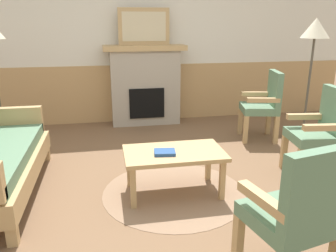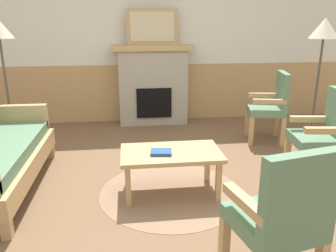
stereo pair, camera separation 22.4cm
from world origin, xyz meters
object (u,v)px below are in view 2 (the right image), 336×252
(coffee_table, at_px, (171,157))
(book_on_table, at_px, (161,152))
(armchair_front_left, at_px, (282,215))
(armchair_by_window_left, at_px, (271,104))
(floor_lamp_by_chairs, at_px, (323,37))
(framed_picture, at_px, (152,27))
(armchair_near_fireplace, at_px, (324,132))
(fireplace, at_px, (153,84))

(coffee_table, distance_m, book_on_table, 0.13)
(book_on_table, bearing_deg, armchair_front_left, -65.88)
(armchair_by_window_left, height_order, floor_lamp_by_chairs, floor_lamp_by_chairs)
(framed_picture, height_order, book_on_table, framed_picture)
(framed_picture, height_order, armchair_front_left, framed_picture)
(coffee_table, xyz_separation_m, armchair_near_fireplace, (1.62, 0.10, 0.15))
(framed_picture, bearing_deg, armchair_front_left, -83.24)
(armchair_near_fireplace, bearing_deg, framed_picture, 123.90)
(fireplace, relative_size, armchair_by_window_left, 1.33)
(fireplace, height_order, armchair_near_fireplace, fireplace)
(coffee_table, distance_m, armchair_front_left, 1.44)
(armchair_by_window_left, xyz_separation_m, floor_lamp_by_chairs, (0.48, -0.27, 0.91))
(armchair_near_fireplace, distance_m, armchair_front_left, 1.84)
(fireplace, distance_m, framed_picture, 0.91)
(framed_picture, relative_size, coffee_table, 0.83)
(framed_picture, height_order, coffee_table, framed_picture)
(framed_picture, bearing_deg, floor_lamp_by_chairs, -34.21)
(book_on_table, distance_m, floor_lamp_by_chairs, 2.64)
(book_on_table, relative_size, floor_lamp_by_chairs, 0.12)
(armchair_by_window_left, relative_size, armchair_front_left, 1.00)
(fireplace, relative_size, framed_picture, 1.62)
(fireplace, relative_size, book_on_table, 6.59)
(armchair_front_left, bearing_deg, armchair_by_window_left, 67.72)
(coffee_table, xyz_separation_m, armchair_by_window_left, (1.59, 1.35, 0.15))
(armchair_by_window_left, bearing_deg, fireplace, 144.46)
(fireplace, xyz_separation_m, armchair_by_window_left, (1.56, -1.11, -0.11))
(floor_lamp_by_chairs, bearing_deg, armchair_front_left, -123.10)
(fireplace, xyz_separation_m, armchair_front_left, (0.45, -3.81, -0.11))
(fireplace, height_order, framed_picture, framed_picture)
(fireplace, xyz_separation_m, coffee_table, (-0.03, -2.47, -0.27))
(coffee_table, bearing_deg, armchair_front_left, -70.33)
(armchair_near_fireplace, bearing_deg, fireplace, 123.90)
(armchair_near_fireplace, bearing_deg, armchair_front_left, -128.17)
(armchair_near_fireplace, height_order, floor_lamp_by_chairs, floor_lamp_by_chairs)
(coffee_table, bearing_deg, armchair_by_window_left, 40.43)
(armchair_front_left, distance_m, floor_lamp_by_chairs, 3.04)
(fireplace, bearing_deg, book_on_table, -92.96)
(coffee_table, distance_m, floor_lamp_by_chairs, 2.56)
(book_on_table, relative_size, armchair_front_left, 0.20)
(fireplace, bearing_deg, armchair_by_window_left, -35.54)
(coffee_table, height_order, armchair_near_fireplace, armchair_near_fireplace)
(fireplace, distance_m, book_on_table, 2.52)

